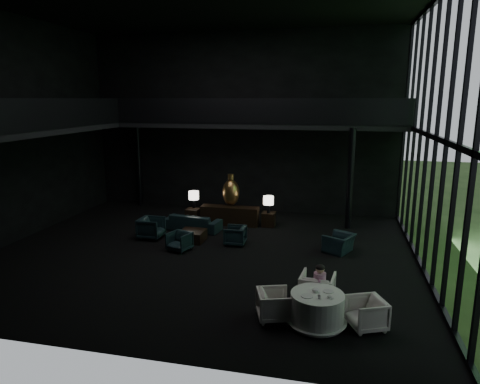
% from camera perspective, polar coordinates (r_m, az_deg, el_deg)
% --- Properties ---
extents(floor, '(14.00, 12.00, 0.02)m').
position_cam_1_polar(floor, '(14.58, -4.95, -8.11)').
color(floor, black).
rests_on(floor, ground).
extents(wall_back, '(14.00, 0.04, 8.00)m').
position_cam_1_polar(wall_back, '(19.49, 0.25, 9.16)').
color(wall_back, black).
rests_on(wall_back, ground).
extents(wall_front, '(14.00, 0.04, 8.00)m').
position_cam_1_polar(wall_front, '(8.24, -18.24, 4.15)').
color(wall_front, black).
rests_on(wall_front, ground).
extents(wall_left, '(0.04, 12.00, 8.00)m').
position_cam_1_polar(wall_left, '(17.21, -28.22, 7.28)').
color(wall_left, black).
rests_on(wall_left, ground).
extents(curtain_wall, '(0.20, 12.00, 8.00)m').
position_cam_1_polar(curtain_wall, '(13.32, 24.71, 6.55)').
color(curtain_wall, black).
rests_on(curtain_wall, ground).
extents(mezzanine_left, '(2.00, 12.00, 0.25)m').
position_cam_1_polar(mezzanine_left, '(16.57, -25.58, 7.40)').
color(mezzanine_left, black).
rests_on(mezzanine_left, wall_left).
extents(mezzanine_back, '(12.00, 2.00, 0.25)m').
position_cam_1_polar(mezzanine_back, '(18.31, 2.65, 8.94)').
color(mezzanine_back, black).
rests_on(mezzanine_back, wall_back).
extents(railing_left, '(0.06, 12.00, 1.00)m').
position_cam_1_polar(railing_left, '(15.94, -22.92, 9.65)').
color(railing_left, black).
rests_on(railing_left, mezzanine_left).
extents(railing_back, '(12.00, 0.06, 1.00)m').
position_cam_1_polar(railing_back, '(17.31, 2.07, 10.74)').
color(railing_back, black).
rests_on(railing_back, mezzanine_back).
extents(column_nw, '(0.24, 0.24, 4.00)m').
position_cam_1_polar(column_nw, '(21.08, -13.36, 3.60)').
color(column_nw, black).
rests_on(column_nw, floor).
extents(column_ne, '(0.24, 0.24, 4.00)m').
position_cam_1_polar(column_ne, '(17.28, 14.48, 1.67)').
color(column_ne, black).
rests_on(column_ne, floor).
extents(console, '(2.39, 0.54, 0.76)m').
position_cam_1_polar(console, '(17.61, -1.39, -3.15)').
color(console, black).
rests_on(console, floor).
extents(bronze_urn, '(0.70, 0.70, 1.31)m').
position_cam_1_polar(bronze_urn, '(17.59, -1.22, -0.02)').
color(bronze_urn, olive).
rests_on(bronze_urn, console).
extents(side_table_left, '(0.52, 0.52, 0.57)m').
position_cam_1_polar(side_table_left, '(18.08, -6.31, -3.13)').
color(side_table_left, black).
rests_on(side_table_left, floor).
extents(table_lamp_left, '(0.43, 0.43, 0.72)m').
position_cam_1_polar(table_lamp_left, '(18.04, -6.19, -0.54)').
color(table_lamp_left, black).
rests_on(table_lamp_left, side_table_left).
extents(side_table_right, '(0.52, 0.52, 0.57)m').
position_cam_1_polar(side_table_right, '(17.45, 3.83, -3.64)').
color(side_table_right, black).
rests_on(side_table_right, floor).
extents(table_lamp_right, '(0.41, 0.41, 0.69)m').
position_cam_1_polar(table_lamp_right, '(17.14, 3.81, -1.22)').
color(table_lamp_right, black).
rests_on(table_lamp_right, side_table_right).
extents(sofa, '(2.40, 0.97, 0.91)m').
position_cam_1_polar(sofa, '(16.96, -6.28, -3.57)').
color(sofa, black).
rests_on(sofa, floor).
extents(lounge_armchair_west, '(0.88, 0.94, 0.96)m').
position_cam_1_polar(lounge_armchair_west, '(16.21, -11.76, -4.43)').
color(lounge_armchair_west, '#132830').
rests_on(lounge_armchair_west, floor).
extents(lounge_armchair_east, '(0.65, 0.69, 0.70)m').
position_cam_1_polar(lounge_armchair_east, '(15.25, -0.66, -5.75)').
color(lounge_armchair_east, black).
rests_on(lounge_armchair_east, floor).
extents(lounge_armchair_south, '(0.78, 0.76, 0.65)m').
position_cam_1_polar(lounge_armchair_south, '(14.80, -8.08, -6.53)').
color(lounge_armchair_south, black).
rests_on(lounge_armchair_south, floor).
extents(window_armchair, '(0.88, 1.01, 0.75)m').
position_cam_1_polar(window_armchair, '(14.88, 13.07, -6.44)').
color(window_armchair, black).
rests_on(window_armchair, floor).
extents(coffee_table, '(0.89, 0.89, 0.39)m').
position_cam_1_polar(coffee_table, '(15.75, -6.36, -5.82)').
color(coffee_table, black).
rests_on(coffee_table, floor).
extents(dining_table, '(1.38, 1.38, 0.75)m').
position_cam_1_polar(dining_table, '(10.32, 10.21, -15.32)').
color(dining_table, white).
rests_on(dining_table, floor).
extents(dining_chair_north, '(1.00, 0.95, 0.93)m').
position_cam_1_polar(dining_chair_north, '(11.24, 10.27, -12.15)').
color(dining_chair_north, beige).
rests_on(dining_chair_north, floor).
extents(dining_chair_east, '(0.95, 0.97, 0.78)m').
position_cam_1_polar(dining_chair_east, '(10.39, 16.51, -15.10)').
color(dining_chair_east, beige).
rests_on(dining_chair_east, floor).
extents(dining_chair_west, '(0.90, 0.93, 0.77)m').
position_cam_1_polar(dining_chair_west, '(10.39, 4.59, -14.58)').
color(dining_chair_west, beige).
rests_on(dining_chair_west, floor).
extents(child, '(0.30, 0.30, 0.65)m').
position_cam_1_polar(child, '(10.95, 10.59, -11.09)').
color(child, pink).
rests_on(child, dining_chair_north).
extents(plate_a, '(0.35, 0.35, 0.02)m').
position_cam_1_polar(plate_a, '(9.97, 8.91, -13.55)').
color(plate_a, white).
rests_on(plate_a, dining_table).
extents(plate_b, '(0.27, 0.27, 0.02)m').
position_cam_1_polar(plate_b, '(10.27, 11.69, -12.85)').
color(plate_b, white).
rests_on(plate_b, dining_table).
extents(saucer, '(0.19, 0.19, 0.01)m').
position_cam_1_polar(saucer, '(9.99, 11.92, -13.63)').
color(saucer, white).
rests_on(saucer, dining_table).
extents(coffee_cup, '(0.10, 0.10, 0.06)m').
position_cam_1_polar(coffee_cup, '(9.95, 11.83, -13.49)').
color(coffee_cup, white).
rests_on(coffee_cup, saucer).
extents(cereal_bowl, '(0.16, 0.16, 0.08)m').
position_cam_1_polar(cereal_bowl, '(10.20, 10.05, -12.76)').
color(cereal_bowl, white).
rests_on(cereal_bowl, dining_table).
extents(cream_pot, '(0.07, 0.07, 0.07)m').
position_cam_1_polar(cream_pot, '(9.91, 10.50, -13.60)').
color(cream_pot, '#99999E').
rests_on(cream_pot, dining_table).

